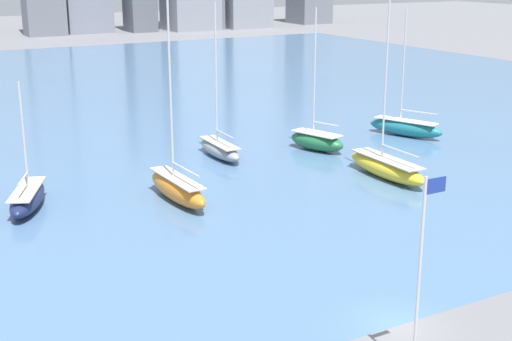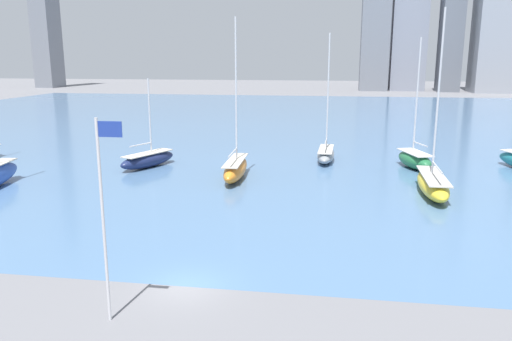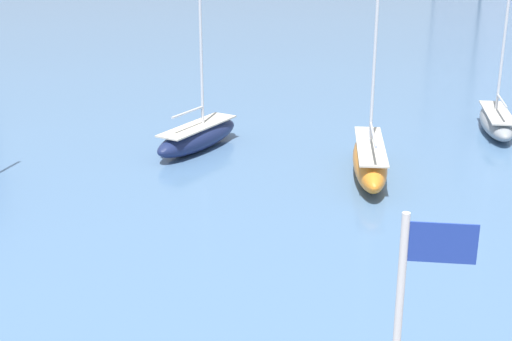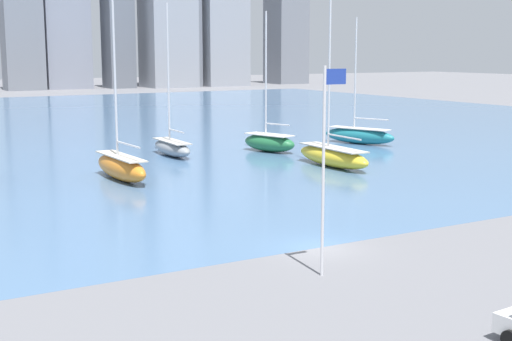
{
  "view_description": "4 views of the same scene",
  "coord_description": "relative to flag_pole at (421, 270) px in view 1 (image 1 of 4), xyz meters",
  "views": [
    {
      "loc": [
        -23.36,
        -26.0,
        18.54
      ],
      "look_at": [
        -2.22,
        11.6,
        5.98
      ],
      "focal_mm": 50.0,
      "sensor_mm": 36.0,
      "label": 1
    },
    {
      "loc": [
        7.67,
        -24.34,
        12.28
      ],
      "look_at": [
        1.4,
        16.21,
        2.94
      ],
      "focal_mm": 35.0,
      "sensor_mm": 36.0,
      "label": 2
    },
    {
      "loc": [
        -3.6,
        -14.78,
        14.15
      ],
      "look_at": [
        -7.4,
        14.69,
        3.72
      ],
      "focal_mm": 50.0,
      "sensor_mm": 36.0,
      "label": 3
    },
    {
      "loc": [
        -21.27,
        -30.09,
        10.32
      ],
      "look_at": [
        2.09,
        10.12,
        2.55
      ],
      "focal_mm": 50.0,
      "sensor_mm": 36.0,
      "label": 4
    }
  ],
  "objects": [
    {
      "name": "ground_plane",
      "position": [
        2.48,
        3.98,
        -5.33
      ],
      "size": [
        500.0,
        500.0,
        0.0
      ],
      "primitive_type": "plane",
      "color": "slate"
    },
    {
      "name": "sailboat_green",
      "position": [
        19.46,
        36.96,
        -4.28
      ],
      "size": [
        4.25,
        6.98,
        14.41
      ],
      "rotation": [
        0.0,
        0.0,
        0.3
      ],
      "color": "#236B3D",
      "rests_on": "harbor_water"
    },
    {
      "name": "sailboat_navy",
      "position": [
        -10.56,
        32.84,
        -4.42
      ],
      "size": [
        5.19,
        8.27,
        9.98
      ],
      "rotation": [
        0.0,
        0.0,
        -0.41
      ],
      "color": "#19234C",
      "rests_on": "harbor_water"
    },
    {
      "name": "sailboat_gray",
      "position": [
        9.47,
        39.33,
        -4.41
      ],
      "size": [
        2.28,
        8.11,
        15.05
      ],
      "rotation": [
        0.0,
        0.0,
        -0.03
      ],
      "color": "gray",
      "rests_on": "harbor_water"
    },
    {
      "name": "flag_pole",
      "position": [
        0.0,
        0.0,
        0.0
      ],
      "size": [
        1.24,
        0.14,
        9.71
      ],
      "color": "silver",
      "rests_on": "ground_plane"
    },
    {
      "name": "sailboat_yellow",
      "position": [
        19.38,
        25.7,
        -4.31
      ],
      "size": [
        2.65,
        10.28,
        16.49
      ],
      "rotation": [
        0.0,
        0.0,
        -0.03
      ],
      "color": "yellow",
      "rests_on": "harbor_water"
    },
    {
      "name": "sailboat_teal",
      "position": [
        31.59,
        37.34,
        -4.31
      ],
      "size": [
        5.05,
        8.95,
        14.09
      ],
      "rotation": [
        0.0,
        0.0,
        0.37
      ],
      "color": "#1E757F",
      "rests_on": "harbor_water"
    },
    {
      "name": "harbor_water",
      "position": [
        2.48,
        73.98,
        -5.33
      ],
      "size": [
        180.0,
        140.0,
        0.0
      ],
      "color": "#4C7099",
      "rests_on": "ground_plane"
    },
    {
      "name": "sailboat_orange",
      "position": [
        0.42,
        28.85,
        -4.2
      ],
      "size": [
        2.2,
        9.33,
        16.16
      ],
      "rotation": [
        0.0,
        0.0,
        0.03
      ],
      "color": "orange",
      "rests_on": "harbor_water"
    }
  ]
}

